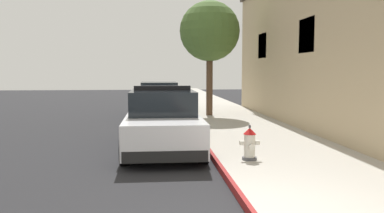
% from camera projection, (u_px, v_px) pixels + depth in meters
% --- Properties ---
extents(ground_plane, '(31.18, 60.00, 0.20)m').
position_uv_depth(ground_plane, '(76.00, 130.00, 14.69)').
color(ground_plane, '#232326').
extents(sidewalk_pavement, '(3.45, 60.00, 0.14)m').
position_uv_depth(sidewalk_pavement, '(236.00, 123.00, 15.25)').
color(sidewalk_pavement, '#ADA89E').
rests_on(sidewalk_pavement, ground).
extents(curb_painted_edge, '(0.08, 60.00, 0.14)m').
position_uv_depth(curb_painted_edge, '(190.00, 124.00, 15.08)').
color(curb_painted_edge, maroon).
rests_on(curb_painted_edge, ground).
extents(police_cruiser, '(1.94, 4.84, 1.68)m').
position_uv_depth(police_cruiser, '(163.00, 121.00, 10.45)').
color(police_cruiser, white).
rests_on(police_cruiser, ground).
extents(parked_car_silver_ahead, '(1.94, 4.84, 1.56)m').
position_uv_depth(parked_car_silver_ahead, '(159.00, 99.00, 18.66)').
color(parked_car_silver_ahead, '#B2B5BA').
rests_on(parked_car_silver_ahead, ground).
extents(fire_hydrant, '(0.44, 0.40, 0.76)m').
position_uv_depth(fire_hydrant, '(250.00, 144.00, 8.60)').
color(fire_hydrant, '#4C4C51').
rests_on(fire_hydrant, sidewalk_pavement).
extents(street_tree, '(2.60, 2.60, 4.95)m').
position_uv_depth(street_tree, '(210.00, 32.00, 17.14)').
color(street_tree, brown).
rests_on(street_tree, sidewalk_pavement).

